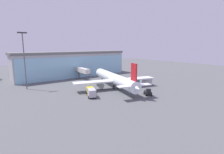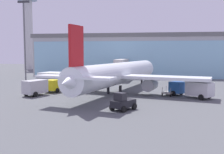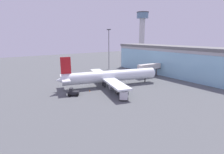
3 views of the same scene
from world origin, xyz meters
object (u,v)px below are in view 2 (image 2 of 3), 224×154
Objects in this scene: control_tower at (28,19)px; fuel_truck at (192,89)px; safety_cone_wingtip at (39,92)px; baggage_cart at (168,93)px; apron_light_mast at (24,34)px; catering_truck at (41,86)px; airplane at (119,74)px; pushback_tug at (123,103)px; jet_bridge at (122,64)px; safety_cone_nose at (122,100)px.

fuel_truck is at bearing -46.62° from control_tower.
fuel_truck is 26.72m from safety_cone_wingtip.
control_tower is at bearing 118.23° from safety_cone_wingtip.
baggage_cart is 23.01m from safety_cone_wingtip.
apron_light_mast is 2.75× the size of catering_truck.
safety_cone_wingtip is (-1.04, 1.40, -1.19)m from catering_truck.
apron_light_mast is at bearing -64.11° from control_tower.
control_tower reaches higher than catering_truck.
airplane reaches higher than pushback_tug.
apron_light_mast is at bearing 71.15° from airplane.
safety_cone_wingtip is (-14.09, -3.19, -3.21)m from airplane.
catering_truck is 2.04× the size of pushback_tug.
safety_cone_wingtip is at bearing 86.76° from pushback_tug.
control_tower is 76.94m from safety_cone_wingtip.
catering_truck and fuel_truck have the same top height.
jet_bridge is 22.39m from airplane.
catering_truck is at bearing -61.58° from control_tower.
control_tower is 78.28m from catering_truck.
jet_bridge is at bearing -0.24° from catering_truck.
airplane is at bearing -171.97° from jet_bridge.
airplane is 67.15× the size of safety_cone_wingtip.
pushback_tug is (30.30, -32.70, -11.27)m from apron_light_mast.
apron_light_mast is 41.63m from safety_cone_nose.
apron_light_mast is 29.02m from catering_truck.
jet_bridge is at bearing 19.97° from airplane.
airplane is 13.19m from fuel_truck.
jet_bridge reaches higher than safety_cone_wingtip.
apron_light_mast is at bearing 122.76° from safety_cone_wingtip.
safety_cone_nose is at bearing -54.28° from control_tower.
pushback_tug is at bearing -170.33° from jet_bridge.
airplane is at bearing 25.52° from fuel_truck.
control_tower is at bearing 115.89° from apron_light_mast.
control_tower is 94.66m from pushback_tug.
jet_bridge is 31.58m from safety_cone_nose.
fuel_truck is at bearing -147.66° from jet_bridge.
safety_cone_wingtip is (-22.97, -1.28, -0.23)m from baggage_cart.
fuel_truck is 12.70× the size of safety_cone_nose.
catering_truck is 15.48m from safety_cone_nose.
apron_light_mast reaches higher than catering_truck.
pushback_tug is at bearing -56.02° from control_tower.
control_tower is 63.26× the size of safety_cone_wingtip.
jet_bridge is 63.77m from control_tower.
airplane reaches higher than safety_cone_nose.
safety_cone_wingtip is at bearing 40.05° from fuel_truck.
jet_bridge is 1.55× the size of catering_truck.
fuel_truck is at bearing 88.03° from baggage_cart.
pushback_tug is (51.57, -76.53, -21.10)m from control_tower.
control_tower is 9.37× the size of pushback_tug.
catering_truck reaches higher than baggage_cart.
airplane is at bearing -32.99° from apron_light_mast.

